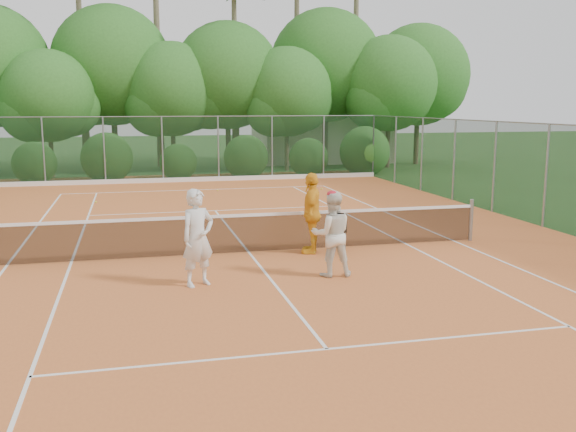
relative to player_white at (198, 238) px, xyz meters
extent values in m
plane|color=#214619|center=(1.48, 2.57, -0.99)|extent=(120.00, 120.00, 0.00)
cube|color=#CE6A2F|center=(1.48, 2.57, -0.98)|extent=(18.00, 36.00, 0.02)
cube|color=beige|center=(10.48, 26.57, 0.51)|extent=(8.00, 5.00, 3.00)
cylinder|color=gray|center=(7.41, 2.57, -0.42)|extent=(0.10, 0.10, 1.10)
cube|color=black|center=(1.48, 2.57, -0.51)|extent=(11.87, 0.03, 0.86)
cube|color=white|center=(1.48, 2.57, -0.04)|extent=(11.87, 0.04, 0.07)
imported|color=silver|center=(0.00, 0.00, 0.00)|extent=(0.84, 0.73, 1.93)
imported|color=silver|center=(2.78, 0.08, -0.08)|extent=(0.92, 0.74, 1.77)
ellipsoid|color=red|center=(2.78, 0.08, 0.77)|extent=(0.22, 0.22, 0.14)
imported|color=#F4AB20|center=(2.96, 2.23, 0.01)|extent=(0.85, 1.24, 1.95)
cylinder|color=gray|center=(3.33, 1.79, -0.69)|extent=(0.02, 0.02, 0.55)
cylinder|color=gray|center=(3.67, 2.13, -0.69)|extent=(0.02, 0.02, 0.55)
cube|color=black|center=(3.50, 1.96, -0.26)|extent=(0.38, 0.38, 0.32)
sphere|color=#D5E435|center=(-2.53, 11.74, -0.93)|extent=(0.07, 0.07, 0.07)
sphere|color=gold|center=(2.22, 13.91, -0.93)|extent=(0.07, 0.07, 0.07)
sphere|color=#D0EA36|center=(6.53, 13.28, -0.93)|extent=(0.07, 0.07, 0.07)
cube|color=white|center=(1.48, 14.45, -0.96)|extent=(11.03, 0.06, 0.01)
cube|color=white|center=(-4.01, 2.57, -0.96)|extent=(0.06, 23.77, 0.01)
cube|color=white|center=(6.96, 2.57, -0.96)|extent=(0.06, 23.77, 0.01)
cube|color=white|center=(-2.63, 2.57, -0.96)|extent=(0.06, 23.77, 0.01)
cube|color=white|center=(5.59, 2.57, -0.96)|extent=(0.06, 23.77, 0.01)
cube|color=white|center=(1.48, 8.97, -0.96)|extent=(8.23, 0.06, 0.01)
cube|color=white|center=(1.48, -3.83, -0.96)|extent=(8.23, 0.06, 0.01)
cube|color=white|center=(1.48, 2.57, -0.96)|extent=(0.06, 12.80, 0.01)
cube|color=#19381E|center=(1.48, 17.57, 0.53)|extent=(18.00, 0.02, 3.00)
cylinder|color=gray|center=(10.48, 17.57, 0.53)|extent=(0.07, 0.07, 3.00)
cylinder|color=gray|center=(10.48, 17.57, 0.53)|extent=(0.07, 0.07, 3.00)
cylinder|color=brown|center=(-5.02, 21.07, 0.61)|extent=(0.22, 0.22, 3.20)
sphere|color=#2B6020|center=(-5.02, 21.07, 2.98)|extent=(4.48, 4.48, 4.48)
cylinder|color=brown|center=(-2.02, 23.57, 1.26)|extent=(0.31, 0.31, 4.50)
sphere|color=#2B6020|center=(-2.02, 23.57, 4.59)|extent=(6.30, 6.30, 6.30)
cylinder|color=brown|center=(0.98, 22.07, 0.76)|extent=(0.24, 0.24, 3.50)
sphere|color=#2B6020|center=(0.98, 22.07, 3.35)|extent=(4.90, 4.90, 4.90)
cylinder|color=brown|center=(3.98, 22.57, 1.06)|extent=(0.28, 0.28, 4.10)
sphere|color=#2B6020|center=(3.98, 22.57, 4.10)|extent=(5.74, 5.74, 5.74)
cylinder|color=brown|center=(6.98, 21.37, 0.71)|extent=(0.23, 0.23, 3.40)
sphere|color=#2B6020|center=(6.98, 21.37, 3.23)|extent=(4.76, 4.76, 4.76)
cylinder|color=brown|center=(9.98, 24.07, 1.34)|extent=(0.32, 0.32, 4.65)
sphere|color=#2B6020|center=(9.98, 24.07, 4.78)|extent=(6.51, 6.51, 6.51)
cylinder|color=brown|center=(12.98, 21.77, 0.91)|extent=(0.26, 0.26, 3.80)
sphere|color=#2B6020|center=(12.98, 21.77, 3.73)|extent=(5.32, 5.32, 5.32)
cylinder|color=brown|center=(15.48, 23.37, 1.14)|extent=(0.29, 0.29, 4.25)
sphere|color=#2B6020|center=(15.48, 23.37, 4.28)|extent=(5.95, 5.95, 5.95)
cone|color=brown|center=(-3.52, 23.57, 4.51)|extent=(0.44, 0.44, 11.00)
cone|color=brown|center=(0.48, 25.57, 6.51)|extent=(0.44, 0.44, 15.00)
cone|color=brown|center=(4.48, 23.07, 4.01)|extent=(0.44, 0.44, 10.00)
cone|color=brown|center=(8.48, 25.07, 5.01)|extent=(0.44, 0.44, 12.00)
cone|color=brown|center=(12.48, 26.07, 6.01)|extent=(0.44, 0.44, 14.00)
camera|label=1|loc=(-1.20, -12.39, 2.59)|focal=40.00mm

